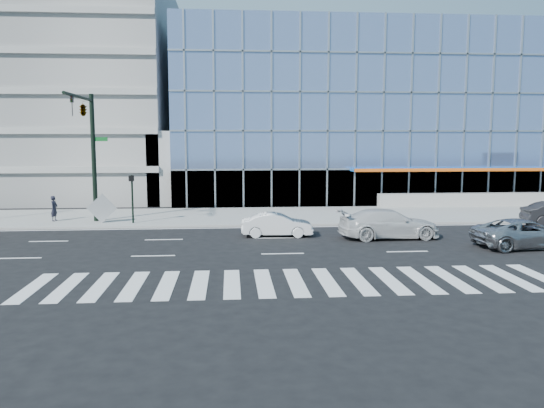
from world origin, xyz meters
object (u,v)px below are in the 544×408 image
at_px(traffic_signal, 86,125).
at_px(silver_suv, 525,233).
at_px(white_suv, 389,224).
at_px(ped_signal_post, 132,191).
at_px(pedestrian, 54,208).
at_px(tilted_panel, 102,208).
at_px(white_sedan, 277,225).

bearing_deg(traffic_signal, silver_suv, -19.23).
bearing_deg(traffic_signal, white_suv, -16.49).
bearing_deg(ped_signal_post, pedestrian, 166.18).
bearing_deg(silver_suv, traffic_signal, 65.09).
bearing_deg(silver_suv, tilted_panel, 63.27).
bearing_deg(ped_signal_post, tilted_panel, 172.93).
bearing_deg(silver_suv, ped_signal_post, 62.07).
bearing_deg(ped_signal_post, traffic_signal, -171.48).
bearing_deg(traffic_signal, pedestrian, 148.26).
bearing_deg(silver_suv, white_suv, 57.76).
height_order(ped_signal_post, tilted_panel, ped_signal_post).
distance_m(traffic_signal, white_sedan, 13.06).
relative_size(white_suv, pedestrian, 3.36).
bearing_deg(white_sedan, tilted_panel, 68.73).
xyz_separation_m(ped_signal_post, white_suv, (14.63, -5.44, -1.35)).
bearing_deg(white_suv, tilted_panel, 68.65).
height_order(traffic_signal, ped_signal_post, traffic_signal).
height_order(ped_signal_post, pedestrian, ped_signal_post).
height_order(white_suv, pedestrian, pedestrian).
height_order(silver_suv, tilted_panel, tilted_panel).
bearing_deg(pedestrian, white_suv, -98.57).
bearing_deg(white_sedan, silver_suv, -106.08).
xyz_separation_m(silver_suv, white_suv, (-6.00, 3.00, 0.08)).
bearing_deg(white_suv, white_sedan, 77.82).
bearing_deg(pedestrian, tilted_panel, -97.51).
bearing_deg(pedestrian, silver_suv, -100.47).
distance_m(traffic_signal, silver_suv, 25.09).
bearing_deg(tilted_panel, white_suv, -26.17).
bearing_deg(traffic_signal, ped_signal_post, 8.52).
bearing_deg(white_sedan, pedestrian, 70.11).
distance_m(traffic_signal, pedestrian, 6.07).
xyz_separation_m(traffic_signal, silver_suv, (23.13, -8.07, -5.45)).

